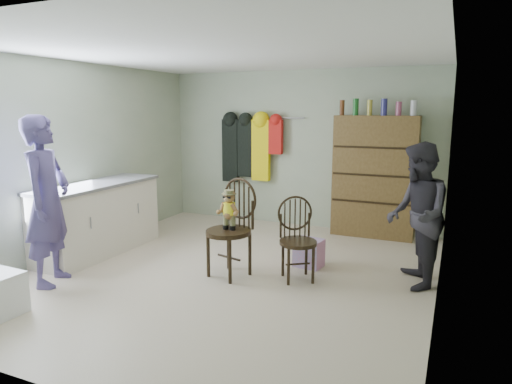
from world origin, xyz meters
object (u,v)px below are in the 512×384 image
at_px(counter, 98,218).
at_px(chair_far, 297,235).
at_px(chair_front, 232,220).
at_px(dresser, 375,176).

distance_m(counter, chair_far, 2.72).
bearing_deg(chair_far, chair_front, 162.37).
relative_size(chair_front, chair_far, 1.20).
bearing_deg(dresser, chair_front, -117.25).
height_order(counter, chair_front, chair_front).
bearing_deg(chair_far, counter, 150.52).
bearing_deg(dresser, counter, -144.31).
distance_m(chair_far, dresser, 2.23).
xyz_separation_m(chair_far, dresser, (0.48, 2.13, 0.41)).
height_order(chair_front, chair_far, chair_front).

